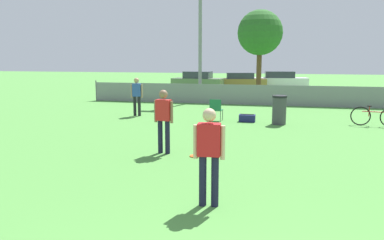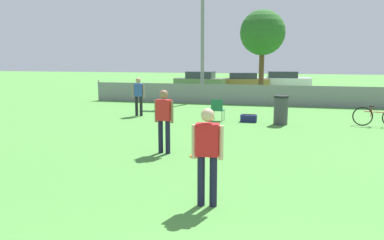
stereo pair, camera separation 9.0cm
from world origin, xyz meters
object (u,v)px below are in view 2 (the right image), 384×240
tree_near_pole (262,33)px  player_thrower_red (207,150)px  player_defender_red (164,117)px  parked_car_white (282,80)px  light_pole (203,18)px  frisbee_disc (195,156)px  spectator_in_blue (139,94)px  parked_car_olive (200,81)px  folding_chair_sideline (217,108)px  gear_bag_sideline (249,118)px  trash_bin (281,110)px  parked_car_tan (243,81)px  bicycle_sideline (378,117)px

tree_near_pole → player_thrower_red: tree_near_pole is taller
player_defender_red → player_thrower_red: size_ratio=1.00×
tree_near_pole → parked_car_white: bearing=81.4°
light_pole → frisbee_disc: light_pole is taller
spectator_in_blue → parked_car_olive: size_ratio=0.40×
folding_chair_sideline → parked_car_white: 17.85m
light_pole → gear_bag_sideline: bearing=-62.9°
player_defender_red → trash_bin: (2.97, 5.31, -0.43)m
light_pole → spectator_in_blue: (-1.51, -6.18, -3.81)m
tree_near_pole → parked_car_tan: (-1.97, 7.05, -3.42)m
trash_bin → parked_car_olive: parked_car_olive is taller
parked_car_tan → parked_car_white: bearing=8.8°
tree_near_pole → trash_bin: size_ratio=4.94×
gear_bag_sideline → parked_car_olive: 15.78m
bicycle_sideline → player_defender_red: bearing=-130.6°
bicycle_sideline → parked_car_tan: parked_car_tan is taller
spectator_in_blue → parked_car_tan: bearing=-110.8°
bicycle_sideline → parked_car_olive: bearing=132.6°
spectator_in_blue → folding_chair_sideline: bearing=160.0°
parked_car_olive → parked_car_tan: (3.24, 1.55, -0.04)m
player_defender_red → frisbee_disc: player_defender_red is taller
parked_car_white → folding_chair_sideline: bearing=-103.3°
frisbee_disc → parked_car_tan: size_ratio=0.06×
gear_bag_sideline → tree_near_pole: bearing=90.9°
tree_near_pole → trash_bin: tree_near_pole is taller
light_pole → spectator_in_blue: size_ratio=4.79×
player_thrower_red → frisbee_disc: (-0.97, 3.15, -0.98)m
player_defender_red → player_thrower_red: 3.78m
parked_car_olive → parked_car_tan: parked_car_olive is taller
light_pole → frisbee_disc: size_ratio=28.65×
trash_bin → parked_car_olive: bearing=113.6°
spectator_in_blue → frisbee_disc: spectator_in_blue is taller
frisbee_disc → trash_bin: 5.87m
trash_bin → tree_near_pole: bearing=98.2°
frisbee_disc → parked_car_tan: (-1.27, 22.13, 0.64)m
bicycle_sideline → gear_bag_sideline: bearing=-170.7°
frisbee_disc → bicycle_sideline: bearing=46.2°
tree_near_pole → spectator_in_blue: tree_near_pole is taller
spectator_in_blue → bicycle_sideline: (9.65, -0.31, -0.60)m
tree_near_pole → gear_bag_sideline: (0.14, -9.34, -3.93)m
player_defender_red → bicycle_sideline: size_ratio=0.99×
tree_near_pole → folding_chair_sideline: tree_near_pole is taller
light_pole → bicycle_sideline: 11.31m
frisbee_disc → folding_chair_sideline: bearing=94.2°
spectator_in_blue → folding_chair_sideline: spectator_in_blue is taller
player_thrower_red → frisbee_disc: 3.44m
spectator_in_blue → gear_bag_sideline: bearing=164.2°
parked_car_olive → bicycle_sideline: bearing=-51.0°
parked_car_olive → folding_chair_sideline: bearing=-70.2°
trash_bin → bicycle_sideline: bearing=6.2°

